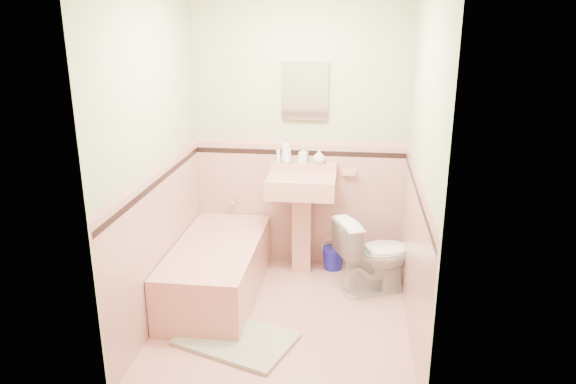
# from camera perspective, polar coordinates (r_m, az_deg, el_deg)

# --- Properties ---
(floor) EXTENTS (2.20, 2.20, 0.00)m
(floor) POSITION_cam_1_polar(r_m,az_deg,el_deg) (4.57, -0.40, -13.00)
(floor) COLOR #D3978A
(floor) RESTS_ON ground
(wall_back) EXTENTS (2.50, 0.00, 2.50)m
(wall_back) POSITION_cam_1_polar(r_m,az_deg,el_deg) (5.13, 1.20, 5.56)
(wall_back) COLOR beige
(wall_back) RESTS_ON ground
(wall_front) EXTENTS (2.50, 0.00, 2.50)m
(wall_front) POSITION_cam_1_polar(r_m,az_deg,el_deg) (3.04, -3.20, -3.28)
(wall_front) COLOR beige
(wall_front) RESTS_ON ground
(wall_left) EXTENTS (0.00, 2.50, 2.50)m
(wall_left) POSITION_cam_1_polar(r_m,az_deg,el_deg) (4.32, -13.73, 2.66)
(wall_left) COLOR beige
(wall_left) RESTS_ON ground
(wall_right) EXTENTS (0.00, 2.50, 2.50)m
(wall_right) POSITION_cam_1_polar(r_m,az_deg,el_deg) (4.07, 13.67, 1.73)
(wall_right) COLOR beige
(wall_right) RESTS_ON ground
(wainscot_back) EXTENTS (2.00, 0.00, 2.00)m
(wainscot_back) POSITION_cam_1_polar(r_m,az_deg,el_deg) (5.30, 1.14, -1.35)
(wainscot_back) COLOR #D59C8F
(wainscot_back) RESTS_ON ground
(wainscot_front) EXTENTS (2.00, 0.00, 2.00)m
(wainscot_front) POSITION_cam_1_polar(r_m,az_deg,el_deg) (3.34, -2.97, -13.66)
(wainscot_front) COLOR #D59C8F
(wainscot_front) RESTS_ON ground
(wainscot_left) EXTENTS (0.00, 2.20, 2.20)m
(wainscot_left) POSITION_cam_1_polar(r_m,az_deg,el_deg) (4.52, -12.99, -5.32)
(wainscot_left) COLOR #D59C8F
(wainscot_left) RESTS_ON ground
(wainscot_right) EXTENTS (0.00, 2.20, 2.20)m
(wainscot_right) POSITION_cam_1_polar(r_m,az_deg,el_deg) (4.29, 12.88, -6.63)
(wainscot_right) COLOR #D59C8F
(wainscot_right) RESTS_ON ground
(accent_back) EXTENTS (2.00, 0.00, 2.00)m
(accent_back) POSITION_cam_1_polar(r_m,az_deg,el_deg) (5.14, 1.17, 4.10)
(accent_back) COLOR black
(accent_back) RESTS_ON ground
(accent_front) EXTENTS (2.00, 0.00, 2.00)m
(accent_front) POSITION_cam_1_polar(r_m,az_deg,el_deg) (3.10, -3.10, -5.40)
(accent_front) COLOR black
(accent_front) RESTS_ON ground
(accent_left) EXTENTS (0.00, 2.20, 2.20)m
(accent_left) POSITION_cam_1_polar(r_m,az_deg,el_deg) (4.34, -13.39, 1.00)
(accent_left) COLOR black
(accent_left) RESTS_ON ground
(accent_right) EXTENTS (0.00, 2.20, 2.20)m
(accent_right) POSITION_cam_1_polar(r_m,az_deg,el_deg) (4.10, 13.29, 0.00)
(accent_right) COLOR black
(accent_right) RESTS_ON ground
(cap_back) EXTENTS (2.00, 0.00, 2.00)m
(cap_back) POSITION_cam_1_polar(r_m,az_deg,el_deg) (5.12, 1.17, 5.19)
(cap_back) COLOR #D3978F
(cap_back) RESTS_ON ground
(cap_front) EXTENTS (2.00, 0.00, 2.00)m
(cap_front) POSITION_cam_1_polar(r_m,az_deg,el_deg) (3.07, -3.13, -3.68)
(cap_front) COLOR #D3978F
(cap_front) RESTS_ON ground
(cap_left) EXTENTS (0.00, 2.20, 2.20)m
(cap_left) POSITION_cam_1_polar(r_m,az_deg,el_deg) (4.32, -13.48, 2.27)
(cap_left) COLOR #D3978F
(cap_left) RESTS_ON ground
(cap_right) EXTENTS (0.00, 2.20, 2.20)m
(cap_right) POSITION_cam_1_polar(r_m,az_deg,el_deg) (4.07, 13.39, 1.34)
(cap_right) COLOR #D3978F
(cap_right) RESTS_ON ground
(bathtub) EXTENTS (0.70, 1.50, 0.45)m
(bathtub) POSITION_cam_1_polar(r_m,az_deg,el_deg) (4.86, -7.35, -8.15)
(bathtub) COLOR tan
(bathtub) RESTS_ON floor
(tub_faucet) EXTENTS (0.04, 0.12, 0.04)m
(tub_faucet) POSITION_cam_1_polar(r_m,az_deg,el_deg) (5.35, -5.63, -0.90)
(tub_faucet) COLOR silver
(tub_faucet) RESTS_ON wall_back
(sink) EXTENTS (0.61, 0.50, 0.97)m
(sink) POSITION_cam_1_polar(r_m,az_deg,el_deg) (5.12, 1.41, -3.45)
(sink) COLOR tan
(sink) RESTS_ON floor
(sink_faucet) EXTENTS (0.02, 0.02, 0.10)m
(sink_faucet) POSITION_cam_1_polar(r_m,az_deg,el_deg) (5.10, 1.62, 2.01)
(sink_faucet) COLOR silver
(sink_faucet) RESTS_ON sink
(medicine_cabinet) EXTENTS (0.41, 0.04, 0.51)m
(medicine_cabinet) POSITION_cam_1_polar(r_m,az_deg,el_deg) (5.02, 1.77, 10.49)
(medicine_cabinet) COLOR white
(medicine_cabinet) RESTS_ON wall_back
(soap_dish) EXTENTS (0.13, 0.08, 0.04)m
(soap_dish) POSITION_cam_1_polar(r_m,az_deg,el_deg) (5.14, 6.35, 2.02)
(soap_dish) COLOR tan
(soap_dish) RESTS_ON wall_back
(soap_bottle_left) EXTENTS (0.10, 0.10, 0.25)m
(soap_bottle_left) POSITION_cam_1_polar(r_m,az_deg,el_deg) (5.11, -0.17, 4.41)
(soap_bottle_left) COLOR #B2B2B2
(soap_bottle_left) RESTS_ON sink
(soap_bottle_mid) EXTENTS (0.09, 0.09, 0.16)m
(soap_bottle_mid) POSITION_cam_1_polar(r_m,az_deg,el_deg) (5.10, 1.61, 3.90)
(soap_bottle_mid) COLOR #B2B2B2
(soap_bottle_mid) RESTS_ON sink
(soap_bottle_right) EXTENTS (0.14, 0.14, 0.14)m
(soap_bottle_right) POSITION_cam_1_polar(r_m,az_deg,el_deg) (5.09, 3.25, 3.73)
(soap_bottle_right) COLOR #B2B2B2
(soap_bottle_right) RESTS_ON sink
(tube) EXTENTS (0.05, 0.05, 0.12)m
(tube) POSITION_cam_1_polar(r_m,az_deg,el_deg) (5.13, -1.00, 3.74)
(tube) COLOR white
(tube) RESTS_ON sink
(toilet) EXTENTS (0.78, 0.63, 0.69)m
(toilet) POSITION_cam_1_polar(r_m,az_deg,el_deg) (4.90, 9.00, -6.42)
(toilet) COLOR white
(toilet) RESTS_ON floor
(bucket) EXTENTS (0.25, 0.25, 0.21)m
(bucket) POSITION_cam_1_polar(r_m,az_deg,el_deg) (5.36, 4.73, -6.88)
(bucket) COLOR #191AA9
(bucket) RESTS_ON floor
(bath_mat) EXTENTS (0.97, 0.81, 0.03)m
(bath_mat) POSITION_cam_1_polar(r_m,az_deg,el_deg) (4.30, -5.41, -15.00)
(bath_mat) COLOR #97A287
(bath_mat) RESTS_ON floor
(shoe) EXTENTS (0.16, 0.11, 0.06)m
(shoe) POSITION_cam_1_polar(r_m,az_deg,el_deg) (4.35, -6.51, -13.87)
(shoe) COLOR #BF1E59
(shoe) RESTS_ON bath_mat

